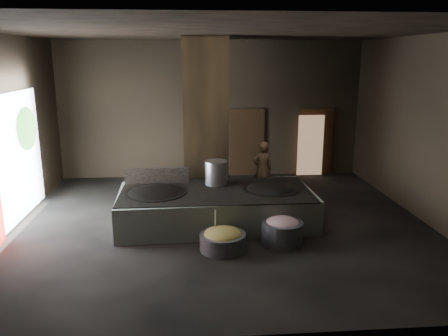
{
  "coord_description": "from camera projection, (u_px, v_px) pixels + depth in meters",
  "views": [
    {
      "loc": [
        -0.74,
        -10.03,
        3.95
      ],
      "look_at": [
        0.11,
        0.57,
        1.25
      ],
      "focal_mm": 35.0,
      "sensor_mm": 36.0,
      "label": 1
    }
  ],
  "objects": [
    {
      "name": "meat_basin",
      "position": [
        282.0,
        232.0,
        9.52
      ],
      "size": [
        1.12,
        1.12,
        0.5
      ],
      "primitive_type": "cylinder",
      "rotation": [
        0.0,
        0.0,
        0.29
      ],
      "color": "slate",
      "rests_on": "ground"
    },
    {
      "name": "tree_silhouette",
      "position": [
        27.0,
        129.0,
        11.06
      ],
      "size": [
        0.28,
        1.1,
        1.1
      ],
      "primitive_type": "ellipsoid",
      "color": "#194714",
      "rests_on": "left_opening"
    },
    {
      "name": "splash_guard",
      "position": [
        157.0,
        176.0,
        11.1
      ],
      "size": [
        1.62,
        0.13,
        0.4
      ],
      "primitive_type": "cube",
      "rotation": [
        0.0,
        0.0,
        0.04
      ],
      "color": "black",
      "rests_on": "hearth_platform"
    },
    {
      "name": "veg_fill",
      "position": [
        223.0,
        234.0,
        9.16
      ],
      "size": [
        0.8,
        0.8,
        0.25
      ],
      "primitive_type": "ellipsoid",
      "color": "#899F4C",
      "rests_on": "veg_basin"
    },
    {
      "name": "wok_left",
      "position": [
        155.0,
        196.0,
        10.4
      ],
      "size": [
        1.47,
        1.47,
        0.4
      ],
      "primitive_type": "ellipsoid",
      "color": "black",
      "rests_on": "hearth_platform"
    },
    {
      "name": "hearth_platform",
      "position": [
        216.0,
        207.0,
        10.65
      ],
      "size": [
        4.74,
        2.41,
        0.81
      ],
      "primitive_type": "cube",
      "rotation": [
        0.0,
        0.0,
        0.04
      ],
      "color": "silver",
      "rests_on": "ground"
    },
    {
      "name": "platform_cap",
      "position": [
        216.0,
        191.0,
        10.55
      ],
      "size": [
        4.56,
        2.19,
        0.03
      ],
      "primitive_type": "cube",
      "color": "black",
      "rests_on": "hearth_platform"
    },
    {
      "name": "pillar",
      "position": [
        205.0,
        121.0,
        11.98
      ],
      "size": [
        1.2,
        1.2,
        4.5
      ],
      "primitive_type": "cube",
      "color": "black",
      "rests_on": "ground"
    },
    {
      "name": "veg_basin",
      "position": [
        223.0,
        242.0,
        9.2
      ],
      "size": [
        1.28,
        1.28,
        0.36
      ],
      "primitive_type": "cylinder",
      "rotation": [
        0.0,
        0.0,
        0.39
      ],
      "color": "slate",
      "rests_on": "ground"
    },
    {
      "name": "doorway_far",
      "position": [
        316.0,
        143.0,
        15.03
      ],
      "size": [
        1.18,
        0.08,
        2.38
      ],
      "primitive_type": "cube",
      "color": "black",
      "rests_on": "ground"
    },
    {
      "name": "left_opening",
      "position": [
        9.0,
        162.0,
        10.14
      ],
      "size": [
        0.04,
        4.2,
        3.1
      ],
      "primitive_type": "cube",
      "color": "white",
      "rests_on": "ground"
    },
    {
      "name": "wok_left_rim",
      "position": [
        155.0,
        193.0,
        10.38
      ],
      "size": [
        1.5,
        1.5,
        0.05
      ],
      "primitive_type": "cylinder",
      "color": "black",
      "rests_on": "hearth_platform"
    },
    {
      "name": "doorway_near_glow",
      "position": [
        248.0,
        145.0,
        14.96
      ],
      "size": [
        0.82,
        0.04,
        1.94
      ],
      "primitive_type": "cube",
      "color": "#8C6647",
      "rests_on": "ground"
    },
    {
      "name": "right_wall",
      "position": [
        429.0,
        130.0,
        10.56
      ],
      "size": [
        0.1,
        9.0,
        4.5
      ],
      "primitive_type": "cube",
      "color": "black",
      "rests_on": "ground"
    },
    {
      "name": "stock_pot",
      "position": [
        216.0,
        173.0,
        11.0
      ],
      "size": [
        0.57,
        0.57,
        0.61
      ],
      "primitive_type": "cylinder",
      "color": "silver",
      "rests_on": "hearth_platform"
    },
    {
      "name": "floor",
      "position": [
        221.0,
        225.0,
        10.73
      ],
      "size": [
        10.0,
        9.0,
        0.1
      ],
      "primitive_type": "cube",
      "color": "black",
      "rests_on": "ground"
    },
    {
      "name": "cook",
      "position": [
        262.0,
        169.0,
        12.57
      ],
      "size": [
        0.64,
        0.46,
        1.64
      ],
      "primitive_type": "imported",
      "rotation": [
        0.0,
        0.0,
        3.28
      ],
      "color": "#916A4A",
      "rests_on": "ground"
    },
    {
      "name": "back_wall",
      "position": [
        211.0,
        110.0,
        14.56
      ],
      "size": [
        10.0,
        0.1,
        4.5
      ],
      "primitive_type": "cube",
      "color": "black",
      "rests_on": "ground"
    },
    {
      "name": "doorway_far_glow",
      "position": [
        310.0,
        145.0,
        14.82
      ],
      "size": [
        0.87,
        0.04,
        2.06
      ],
      "primitive_type": "cube",
      "color": "#8C6647",
      "rests_on": "ground"
    },
    {
      "name": "meat_fill",
      "position": [
        282.0,
        224.0,
        9.47
      ],
      "size": [
        0.75,
        0.75,
        0.29
      ],
      "primitive_type": "ellipsoid",
      "color": "#C97883",
      "rests_on": "meat_basin"
    },
    {
      "name": "wok_right_rim",
      "position": [
        270.0,
        189.0,
        10.7
      ],
      "size": [
        1.4,
        1.4,
        0.05
      ],
      "primitive_type": "cylinder",
      "color": "black",
      "rests_on": "hearth_platform"
    },
    {
      "name": "doorway_near",
      "position": [
        247.0,
        144.0,
        14.84
      ],
      "size": [
        1.18,
        0.08,
        2.38
      ],
      "primitive_type": "cube",
      "color": "black",
      "rests_on": "ground"
    },
    {
      "name": "ceiling",
      "position": [
        221.0,
        29.0,
        9.6
      ],
      "size": [
        10.0,
        9.0,
        0.1
      ],
      "primitive_type": "cube",
      "color": "black",
      "rests_on": "back_wall"
    },
    {
      "name": "wok_right",
      "position": [
        270.0,
        192.0,
        10.71
      ],
      "size": [
        1.37,
        1.37,
        0.38
      ],
      "primitive_type": "ellipsoid",
      "color": "black",
      "rests_on": "hearth_platform"
    },
    {
      "name": "front_wall",
      "position": [
        247.0,
        190.0,
        5.77
      ],
      "size": [
        10.0,
        0.1,
        4.5
      ],
      "primitive_type": "cube",
      "color": "black",
      "rests_on": "ground"
    },
    {
      "name": "ladle",
      "position": [
        215.0,
        223.0,
        9.24
      ],
      "size": [
        0.05,
        0.39,
        0.69
      ],
      "primitive_type": "cylinder",
      "rotation": [
        0.49,
        0.0,
        -0.04
      ],
      "color": "silver",
      "rests_on": "veg_basin"
    }
  ]
}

